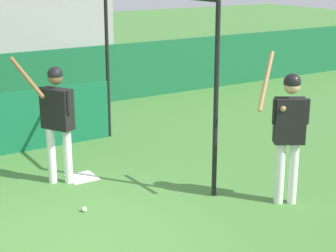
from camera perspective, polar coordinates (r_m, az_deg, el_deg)
name	(u,v)px	position (r m, az deg, el deg)	size (l,w,h in m)	color
ground_plane	(75,243)	(7.13, -9.44, -11.63)	(60.00, 60.00, 0.00)	#477F38
batting_cage	(32,93)	(9.62, -13.65, 3.31)	(3.54, 3.54, 2.86)	black
home_plate	(82,177)	(9.11, -8.74, -5.19)	(0.44, 0.44, 0.02)	white
player_batter	(57,113)	(8.64, -11.26, 1.29)	(0.75, 0.76, 1.97)	white
player_waiting	(289,126)	(7.90, 12.17, 0.04)	(0.78, 0.57, 2.16)	white
baseball	(84,209)	(7.91, -8.50, -8.37)	(0.07, 0.07, 0.07)	white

